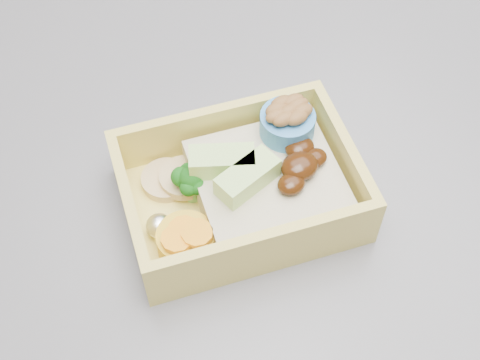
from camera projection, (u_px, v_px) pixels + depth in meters
island at (358, 357)px, 0.89m from camera, size 1.24×0.84×0.92m
bento_box at (247, 184)px, 0.46m from camera, size 0.18×0.15×0.06m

